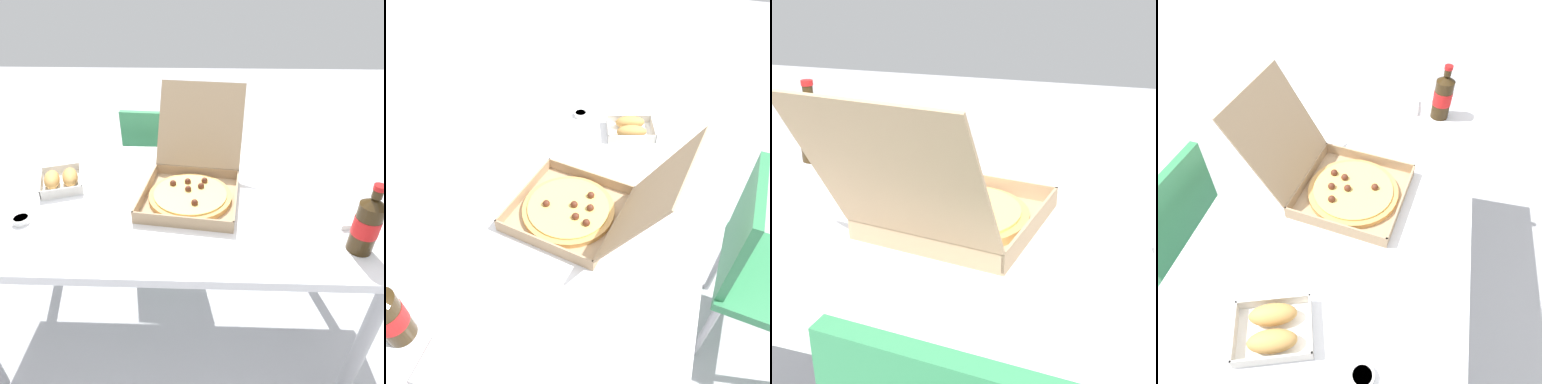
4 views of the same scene
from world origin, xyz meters
TOP-DOWN VIEW (x-y plane):
  - ground_plane at (0.00, 0.00)m, footprint 10.00×10.00m
  - dining_table at (0.00, 0.00)m, footprint 1.48×0.82m
  - chair at (-0.10, 0.65)m, footprint 0.43×0.43m
  - pizza_box_open at (0.08, 0.02)m, footprint 0.39×0.54m
  - bread_side_box at (-0.42, 0.06)m, footprint 0.21×0.23m
  - cola_bottle at (0.58, -0.27)m, footprint 0.07×0.07m
  - paper_menu at (0.56, 0.16)m, footprint 0.25×0.22m
  - napkin_pile at (0.61, -0.12)m, footprint 0.12×0.12m
  - dipping_sauce_cup at (-0.47, -0.17)m, footprint 0.06×0.06m

SIDE VIEW (x-z plane):
  - ground_plane at x=0.00m, z-range 0.00..0.00m
  - chair at x=-0.10m, z-range 0.06..0.89m
  - dining_table at x=0.00m, z-range 0.28..0.99m
  - paper_menu at x=0.56m, z-range 0.70..0.71m
  - napkin_pile at x=0.61m, z-range 0.70..0.72m
  - dipping_sauce_cup at x=-0.47m, z-range 0.71..0.73m
  - bread_side_box at x=-0.42m, z-range 0.70..0.76m
  - pizza_box_open at x=0.08m, z-range 0.58..0.92m
  - cola_bottle at x=0.58m, z-range 0.69..0.91m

